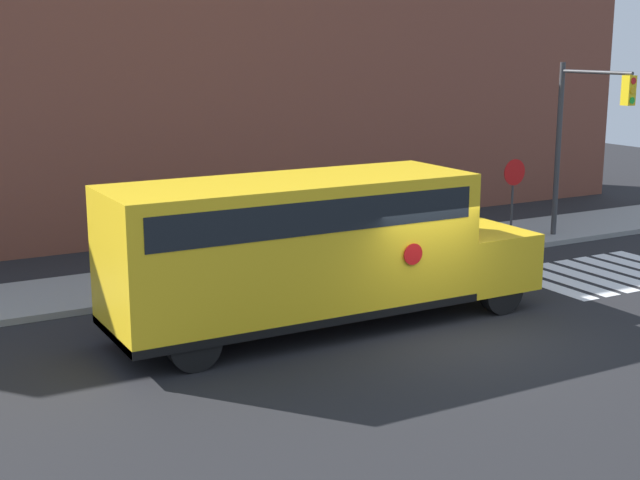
{
  "coord_description": "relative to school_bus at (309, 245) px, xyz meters",
  "views": [
    {
      "loc": [
        -10.62,
        -13.81,
        5.82
      ],
      "look_at": [
        -1.65,
        2.22,
        1.75
      ],
      "focal_mm": 50.0,
      "sensor_mm": 36.0,
      "label": 1
    }
  ],
  "objects": [
    {
      "name": "crosswalk_stripes",
      "position": [
        8.85,
        0.28,
        -1.8
      ],
      "size": [
        4.7,
        3.2,
        0.01
      ],
      "color": "white",
      "rests_on": "ground"
    },
    {
      "name": "ground_plane",
      "position": [
        2.19,
        -1.72,
        -1.8
      ],
      "size": [
        60.0,
        60.0,
        0.0
      ],
      "primitive_type": "plane",
      "color": "black"
    },
    {
      "name": "school_bus",
      "position": [
        0.0,
        0.0,
        0.0
      ],
      "size": [
        9.39,
        2.57,
        3.17
      ],
      "color": "yellow",
      "rests_on": "ground"
    },
    {
      "name": "stop_sign",
      "position": [
        8.98,
        4.06,
        -0.1
      ],
      "size": [
        0.77,
        0.1,
        2.54
      ],
      "color": "#38383A",
      "rests_on": "ground"
    },
    {
      "name": "building_backdrop",
      "position": [
        2.19,
        11.28,
        2.87
      ],
      "size": [
        32.0,
        4.0,
        9.34
      ],
      "color": "brown",
      "rests_on": "ground"
    },
    {
      "name": "sidewalk_strip",
      "position": [
        2.19,
        4.78,
        -1.73
      ],
      "size": [
        44.0,
        3.0,
        0.15
      ],
      "color": "gray",
      "rests_on": "ground"
    },
    {
      "name": "traffic_light",
      "position": [
        10.64,
        3.18,
        1.66
      ],
      "size": [
        0.28,
        2.74,
        5.27
      ],
      "color": "#38383A",
      "rests_on": "ground"
    }
  ]
}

